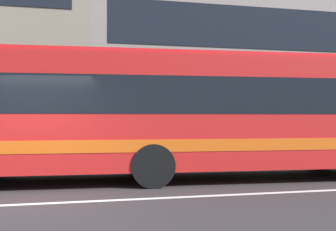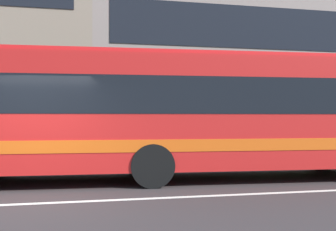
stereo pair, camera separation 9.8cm
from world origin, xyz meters
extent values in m
plane|color=#352E2F|center=(0.00, 0.00, 0.00)|extent=(160.00, 160.00, 0.00)
cube|color=silver|center=(0.00, 0.00, 0.00)|extent=(60.00, 0.16, 0.01)
cube|color=#337330|center=(3.70, 5.86, 0.43)|extent=(18.20, 1.10, 0.86)
cube|color=gray|center=(11.40, 15.43, 5.23)|extent=(19.51, 9.06, 10.46)
cube|color=black|center=(11.40, 10.88, 6.07)|extent=(17.95, 0.04, 2.09)
cube|color=red|center=(3.40, 2.28, 1.71)|extent=(11.53, 3.21, 2.71)
cube|color=black|center=(3.40, 2.28, 2.11)|extent=(10.85, 3.18, 0.87)
cube|color=#DE5613|center=(3.40, 2.28, 0.96)|extent=(11.31, 3.21, 0.28)
cube|color=red|center=(3.40, 2.28, 3.12)|extent=(11.05, 2.78, 0.12)
cylinder|color=black|center=(8.16, 3.12, 0.50)|extent=(1.02, 0.34, 1.00)
cylinder|color=black|center=(2.77, 3.46, 0.50)|extent=(1.02, 0.34, 1.00)
cylinder|color=black|center=(2.62, 1.18, 0.50)|extent=(1.02, 0.34, 1.00)
camera|label=1|loc=(0.85, -7.89, 1.60)|focal=43.69mm
camera|label=2|loc=(0.94, -7.91, 1.60)|focal=43.69mm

